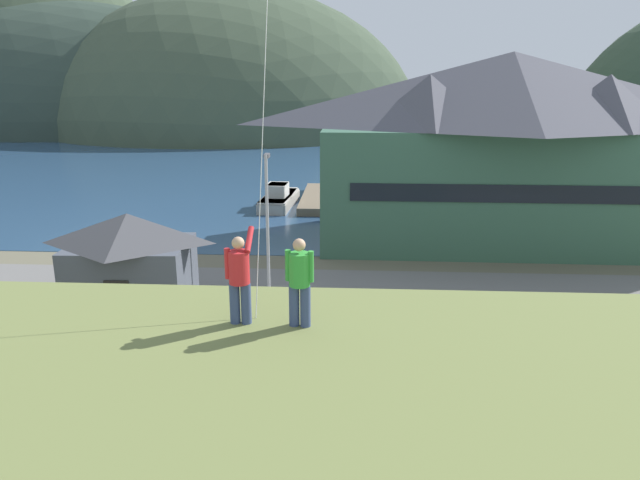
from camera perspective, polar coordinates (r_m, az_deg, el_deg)
The scene contains 19 objects.
ground_plane at distance 21.46m, azimuth -2.95°, elevation -15.92°, with size 600.00×600.00×0.00m, color #66604C.
parking_lot_pad at distance 25.81m, azimuth -1.75°, elevation -10.03°, with size 40.00×20.00×0.10m, color slate.
bay_water at distance 79.00m, azimuth 1.75°, elevation 7.42°, with size 360.00×84.00×0.03m, color navy.
far_hill_east_peak at distance 144.60m, azimuth -25.31°, elevation 9.66°, with size 120.18×52.02×53.87m, color #2D3D33.
far_hill_center_saddle at distance 133.03m, azimuth -8.23°, elevation 10.58°, with size 80.23×74.17×58.88m, color #3D4C38.
harbor_lodge at distance 42.24m, azimuth 17.73°, elevation 8.90°, with size 26.38×12.02×12.81m.
storage_shed_near_lot at distance 29.01m, azimuth -17.89°, elevation -2.32°, with size 5.98×4.69×5.15m.
wharf_dock at distance 54.38m, azimuth -0.01°, elevation 4.06°, with size 3.20×12.01×0.70m.
moored_boat_wharfside at distance 52.60m, azimuth -4.06°, elevation 4.04°, with size 2.82×7.80×2.16m.
moored_boat_outer_mooring at distance 50.97m, azimuth 3.74°, elevation 3.67°, with size 2.62×7.41×2.16m.
moored_boat_inner_slip at distance 52.39m, azimuth -4.00°, elevation 3.99°, with size 3.02×7.45×2.16m.
parked_car_front_row_silver at distance 21.44m, azimuth 19.56°, elevation -13.63°, with size 4.34×2.34×1.82m.
parked_car_front_row_end at distance 22.94m, azimuth -12.53°, elevation -11.05°, with size 4.36×2.38×1.82m.
parked_car_back_row_right at distance 25.83m, azimuth 1.99°, elevation -7.55°, with size 4.27×2.18×1.82m.
parked_car_back_row_left at distance 28.25m, azimuth 26.67°, elevation -7.21°, with size 4.30×2.26×1.82m.
parked_car_mid_row_near at distance 20.75m, azimuth 5.80°, elevation -13.76°, with size 4.24×2.14×1.82m.
parking_light_pole at distance 29.85m, azimuth -5.13°, elevation 2.24°, with size 0.24×0.78×7.42m.
person_kite_flyer at distance 11.31m, azimuth -7.84°, elevation -3.54°, with size 0.51×0.66×1.86m.
person_companion at distance 11.09m, azimuth -2.00°, elevation -3.88°, with size 0.55×0.40×1.74m.
Camera 1 is at (2.11, -18.18, 11.20)m, focal length 32.93 mm.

